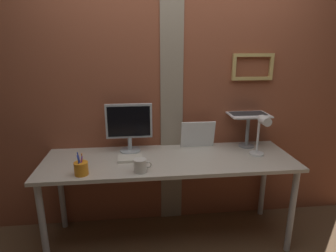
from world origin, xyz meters
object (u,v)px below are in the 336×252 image
at_px(whiteboard_panel, 198,134).
at_px(pen_cup, 81,168).
at_px(coffee_mug, 141,166).
at_px(desk_lamp, 262,132).
at_px(laptop, 246,107).
at_px(monitor, 129,124).

relative_size(whiteboard_panel, pen_cup, 1.76).
bearing_deg(whiteboard_panel, pen_cup, -154.21).
bearing_deg(coffee_mug, desk_lamp, 9.94).
bearing_deg(desk_lamp, laptop, 91.93).
relative_size(whiteboard_panel, desk_lamp, 0.85).
relative_size(laptop, whiteboard_panel, 1.16).
height_order(laptop, desk_lamp, laptop).
height_order(desk_lamp, coffee_mug, desk_lamp).
relative_size(laptop, pen_cup, 2.04).
distance_m(whiteboard_panel, coffee_mug, 0.70).
height_order(monitor, desk_lamp, monitor).
relative_size(monitor, coffee_mug, 3.13).
relative_size(laptop, coffee_mug, 2.62).
xyz_separation_m(laptop, coffee_mug, (-0.98, -0.51, -0.31)).
xyz_separation_m(laptop, pen_cup, (-1.40, -0.51, -0.31)).
bearing_deg(whiteboard_panel, coffee_mug, -138.81).
bearing_deg(laptop, coffee_mug, -152.54).
bearing_deg(pen_cup, whiteboard_panel, 25.79).
distance_m(monitor, whiteboard_panel, 0.62).
distance_m(laptop, pen_cup, 1.52).
bearing_deg(monitor, desk_lamp, -13.58).
bearing_deg(laptop, pen_cup, -160.09).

